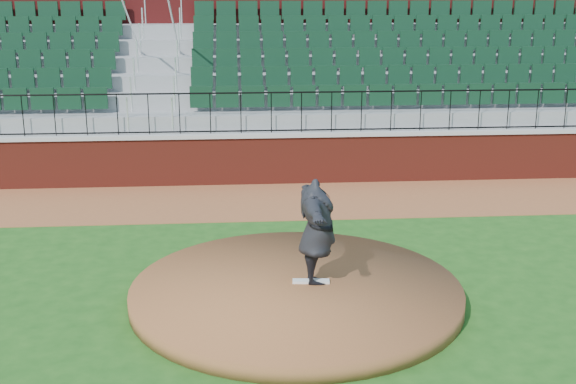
# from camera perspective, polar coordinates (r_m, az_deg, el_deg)

# --- Properties ---
(ground) EXTENTS (90.00, 90.00, 0.00)m
(ground) POSITION_cam_1_polar(r_m,az_deg,el_deg) (12.38, 0.53, -7.70)
(ground) COLOR #1D4F16
(ground) RESTS_ON ground
(warning_track) EXTENTS (34.00, 3.20, 0.01)m
(warning_track) POSITION_cam_1_polar(r_m,az_deg,el_deg) (17.45, -0.97, -0.62)
(warning_track) COLOR brown
(warning_track) RESTS_ON ground
(field_wall) EXTENTS (34.00, 0.35, 1.20)m
(field_wall) POSITION_cam_1_polar(r_m,az_deg,el_deg) (18.84, -1.27, 2.48)
(field_wall) COLOR maroon
(field_wall) RESTS_ON ground
(wall_cap) EXTENTS (34.00, 0.45, 0.10)m
(wall_cap) POSITION_cam_1_polar(r_m,az_deg,el_deg) (18.70, -1.28, 4.42)
(wall_cap) COLOR #B7B7B7
(wall_cap) RESTS_ON field_wall
(wall_railing) EXTENTS (34.00, 0.05, 1.00)m
(wall_railing) POSITION_cam_1_polar(r_m,az_deg,el_deg) (18.60, -1.29, 6.08)
(wall_railing) COLOR black
(wall_railing) RESTS_ON wall_cap
(seating_stands) EXTENTS (34.00, 5.10, 4.60)m
(seating_stands) POSITION_cam_1_polar(r_m,az_deg,el_deg) (21.22, -1.70, 8.65)
(seating_stands) COLOR gray
(seating_stands) RESTS_ON ground
(concourse_wall) EXTENTS (34.00, 0.50, 5.50)m
(concourse_wall) POSITION_cam_1_polar(r_m,az_deg,el_deg) (23.96, -2.03, 10.54)
(concourse_wall) COLOR maroon
(concourse_wall) RESTS_ON ground
(pitchers_mound) EXTENTS (5.30, 5.30, 0.25)m
(pitchers_mound) POSITION_cam_1_polar(r_m,az_deg,el_deg) (12.06, 0.63, -7.70)
(pitchers_mound) COLOR brown
(pitchers_mound) RESTS_ON ground
(pitching_rubber) EXTENTS (0.61, 0.20, 0.04)m
(pitching_rubber) POSITION_cam_1_polar(r_m,az_deg,el_deg) (12.13, 1.77, -6.83)
(pitching_rubber) COLOR white
(pitching_rubber) RESTS_ON pitchers_mound
(pitcher) EXTENTS (0.59, 2.14, 1.74)m
(pitcher) POSITION_cam_1_polar(r_m,az_deg,el_deg) (11.82, 2.23, -3.05)
(pitcher) COLOR black
(pitcher) RESTS_ON pitchers_mound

